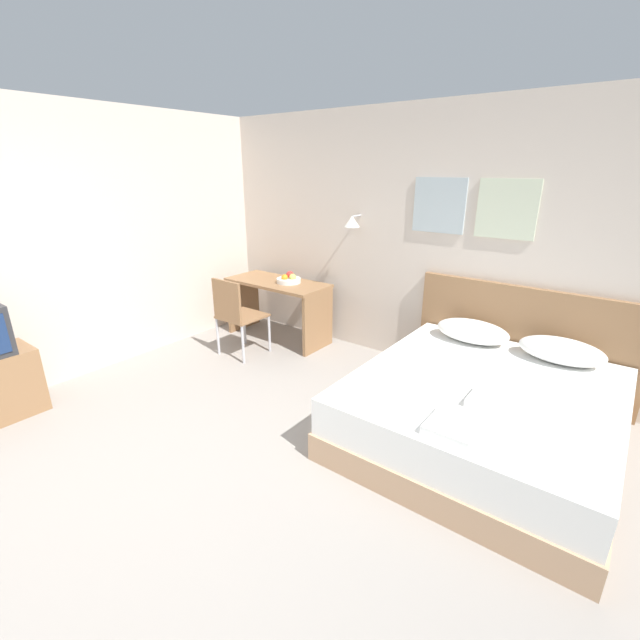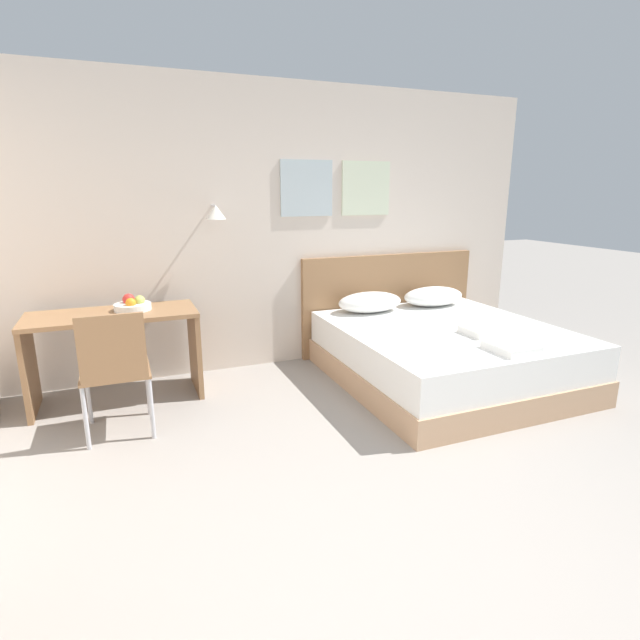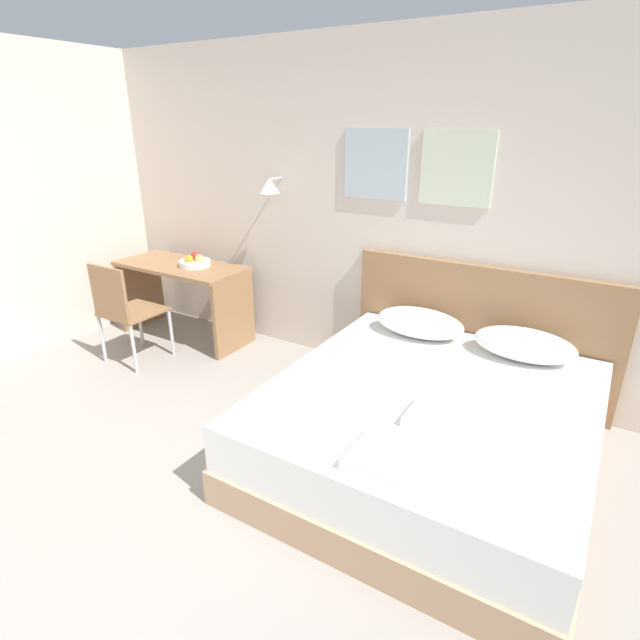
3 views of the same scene
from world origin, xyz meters
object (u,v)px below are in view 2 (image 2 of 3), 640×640
at_px(pillow_left, 370,302).
at_px(desk, 114,339).
at_px(folded_towel_near_foot, 481,331).
at_px(folded_towel_mid_bed, 511,347).
at_px(fruit_bowl, 133,305).
at_px(pillow_right, 433,296).
at_px(headboard, 389,303).
at_px(desk_chair, 114,365).
at_px(bed, 445,354).

distance_m(pillow_left, desk, 2.37).
distance_m(folded_towel_near_foot, folded_towel_mid_bed, 0.46).
bearing_deg(fruit_bowl, pillow_right, 1.39).
xyz_separation_m(folded_towel_mid_bed, fruit_bowl, (-2.61, 1.44, 0.24)).
xyz_separation_m(pillow_right, fruit_bowl, (-2.95, -0.07, 0.18)).
bearing_deg(headboard, folded_towel_mid_bed, -88.95).
distance_m(folded_towel_near_foot, fruit_bowl, 2.88).
distance_m(desk, desk_chair, 0.70).
xyz_separation_m(bed, desk, (-2.74, 0.66, 0.27)).
bearing_deg(fruit_bowl, headboard, 7.62).
relative_size(bed, folded_towel_near_foot, 7.03).
xyz_separation_m(folded_towel_mid_bed, desk, (-2.77, 1.41, -0.01)).
bearing_deg(folded_towel_mid_bed, headboard, 91.05).
distance_m(headboard, desk, 2.76).
distance_m(pillow_left, folded_towel_near_foot, 1.17).
relative_size(pillow_right, folded_towel_near_foot, 2.32).
distance_m(pillow_right, folded_towel_near_foot, 1.10).
height_order(headboard, desk, headboard).
height_order(desk_chair, fruit_bowl, desk_chair).
relative_size(bed, headboard, 1.02).
bearing_deg(folded_towel_mid_bed, fruit_bowl, 151.05).
distance_m(pillow_right, desk_chair, 3.21).
distance_m(bed, desk_chair, 2.75).
relative_size(headboard, folded_towel_mid_bed, 5.85).
distance_m(pillow_left, pillow_right, 0.74).
bearing_deg(folded_towel_near_foot, desk, 161.44).
bearing_deg(folded_towel_near_foot, desk_chair, 174.77).
relative_size(folded_towel_mid_bed, desk, 0.26).
bearing_deg(pillow_right, bed, -116.01).
xyz_separation_m(pillow_left, pillow_right, (0.74, 0.00, 0.00)).
bearing_deg(bed, headboard, 90.00).
bearing_deg(folded_towel_mid_bed, bed, 92.50).
bearing_deg(desk, folded_towel_near_foot, -18.56).
bearing_deg(bed, folded_towel_near_foot, -68.53).
height_order(pillow_left, desk, desk).
bearing_deg(pillow_left, folded_towel_mid_bed, -75.03).
xyz_separation_m(pillow_right, desk_chair, (-3.11, -0.80, -0.07)).
xyz_separation_m(bed, headboard, (0.00, 1.03, 0.26)).
distance_m(folded_towel_mid_bed, desk, 3.11).
xyz_separation_m(folded_towel_near_foot, fruit_bowl, (-2.69, 0.99, 0.24)).
relative_size(pillow_left, folded_towel_mid_bed, 1.96).
xyz_separation_m(headboard, desk_chair, (-2.74, -1.07, 0.02)).
bearing_deg(desk_chair, bed, 0.84).
xyz_separation_m(pillow_right, folded_towel_near_foot, (-0.25, -1.06, -0.07)).
height_order(folded_towel_mid_bed, desk, desk).
bearing_deg(pillow_left, bed, -63.99).
bearing_deg(bed, pillow_right, 63.99).
height_order(folded_towel_mid_bed, desk_chair, desk_chair).
height_order(desk, fruit_bowl, fruit_bowl).
height_order(bed, desk, desk).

